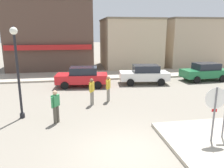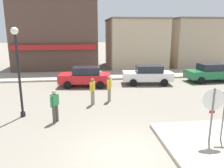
{
  "view_description": "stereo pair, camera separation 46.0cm",
  "coord_description": "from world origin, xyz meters",
  "px_view_note": "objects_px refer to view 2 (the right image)",
  "views": [
    {
      "loc": [
        -1.76,
        -6.84,
        4.3
      ],
      "look_at": [
        0.17,
        4.5,
        1.5
      ],
      "focal_mm": 35.0,
      "sensor_mm": 36.0,
      "label": 1
    },
    {
      "loc": [
        -1.31,
        -6.91,
        4.3
      ],
      "look_at": [
        0.17,
        4.5,
        1.5
      ],
      "focal_mm": 35.0,
      "sensor_mm": 36.0,
      "label": 2
    }
  ],
  "objects_px": {
    "parked_car_second": "(148,74)",
    "parked_car_third": "(210,72)",
    "parked_car_nearest": "(85,76)",
    "stop_sign": "(213,109)",
    "pedestrian_crossing_near": "(55,105)",
    "lamp_post": "(17,59)",
    "pedestrian_kerb_side": "(109,88)",
    "one_way_sign": "(224,111)",
    "pedestrian_crossing_far": "(93,91)"
  },
  "relations": [
    {
      "from": "one_way_sign",
      "to": "parked_car_second",
      "type": "relative_size",
      "value": 0.5
    },
    {
      "from": "one_way_sign",
      "to": "parked_car_third",
      "type": "xyz_separation_m",
      "value": [
        5.56,
        10.17,
        -0.52
      ]
    },
    {
      "from": "stop_sign",
      "to": "parked_car_third",
      "type": "relative_size",
      "value": 0.56
    },
    {
      "from": "lamp_post",
      "to": "pedestrian_kerb_side",
      "type": "bearing_deg",
      "value": 21.96
    },
    {
      "from": "pedestrian_kerb_side",
      "to": "pedestrian_crossing_far",
      "type": "bearing_deg",
      "value": -154.54
    },
    {
      "from": "parked_car_nearest",
      "to": "stop_sign",
      "type": "bearing_deg",
      "value": -65.42
    },
    {
      "from": "parked_car_nearest",
      "to": "pedestrian_crossing_near",
      "type": "xyz_separation_m",
      "value": [
        -1.51,
        -6.91,
        0.06
      ]
    },
    {
      "from": "parked_car_second",
      "to": "stop_sign",
      "type": "bearing_deg",
      "value": -93.12
    },
    {
      "from": "pedestrian_kerb_side",
      "to": "one_way_sign",
      "type": "bearing_deg",
      "value": -56.74
    },
    {
      "from": "pedestrian_crossing_far",
      "to": "parked_car_second",
      "type": "bearing_deg",
      "value": 44.78
    },
    {
      "from": "lamp_post",
      "to": "parked_car_third",
      "type": "relative_size",
      "value": 1.11
    },
    {
      "from": "parked_car_second",
      "to": "parked_car_third",
      "type": "height_order",
      "value": "same"
    },
    {
      "from": "stop_sign",
      "to": "lamp_post",
      "type": "relative_size",
      "value": 0.51
    },
    {
      "from": "parked_car_second",
      "to": "pedestrian_kerb_side",
      "type": "distance_m",
      "value": 5.6
    },
    {
      "from": "pedestrian_crossing_far",
      "to": "parked_car_third",
      "type": "bearing_deg",
      "value": 25.45
    },
    {
      "from": "stop_sign",
      "to": "parked_car_second",
      "type": "relative_size",
      "value": 0.55
    },
    {
      "from": "pedestrian_crossing_far",
      "to": "pedestrian_kerb_side",
      "type": "bearing_deg",
      "value": 25.46
    },
    {
      "from": "pedestrian_kerb_side",
      "to": "parked_car_second",
      "type": "bearing_deg",
      "value": 48.74
    },
    {
      "from": "one_way_sign",
      "to": "pedestrian_crossing_far",
      "type": "xyz_separation_m",
      "value": [
        -4.82,
        5.23,
        -0.46
      ]
    },
    {
      "from": "one_way_sign",
      "to": "pedestrian_crossing_far",
      "type": "relative_size",
      "value": 1.3
    },
    {
      "from": "pedestrian_kerb_side",
      "to": "lamp_post",
      "type": "bearing_deg",
      "value": -158.04
    },
    {
      "from": "parked_car_second",
      "to": "lamp_post",
      "type": "bearing_deg",
      "value": -144.0
    },
    {
      "from": "pedestrian_crossing_near",
      "to": "pedestrian_crossing_far",
      "type": "xyz_separation_m",
      "value": [
        1.9,
        2.32,
        0.0
      ]
    },
    {
      "from": "stop_sign",
      "to": "pedestrian_crossing_near",
      "type": "bearing_deg",
      "value": 152.91
    },
    {
      "from": "parked_car_third",
      "to": "pedestrian_crossing_near",
      "type": "relative_size",
      "value": 2.54
    },
    {
      "from": "parked_car_nearest",
      "to": "parked_car_third",
      "type": "xyz_separation_m",
      "value": [
        10.76,
        0.35,
        0.0
      ]
    },
    {
      "from": "one_way_sign",
      "to": "pedestrian_crossing_far",
      "type": "height_order",
      "value": "one_way_sign"
    },
    {
      "from": "parked_car_third",
      "to": "pedestrian_crossing_near",
      "type": "xyz_separation_m",
      "value": [
        -12.27,
        -7.26,
        0.06
      ]
    },
    {
      "from": "pedestrian_crossing_near",
      "to": "pedestrian_kerb_side",
      "type": "distance_m",
      "value": 4.09
    },
    {
      "from": "stop_sign",
      "to": "pedestrian_kerb_side",
      "type": "height_order",
      "value": "stop_sign"
    },
    {
      "from": "parked_car_third",
      "to": "pedestrian_crossing_far",
      "type": "bearing_deg",
      "value": -154.55
    },
    {
      "from": "one_way_sign",
      "to": "pedestrian_kerb_side",
      "type": "bearing_deg",
      "value": 123.26
    },
    {
      "from": "parked_car_third",
      "to": "pedestrian_crossing_near",
      "type": "bearing_deg",
      "value": -149.39
    },
    {
      "from": "pedestrian_crossing_near",
      "to": "pedestrian_crossing_far",
      "type": "distance_m",
      "value": 3.0
    },
    {
      "from": "one_way_sign",
      "to": "parked_car_nearest",
      "type": "relative_size",
      "value": 0.51
    },
    {
      "from": "pedestrian_crossing_far",
      "to": "stop_sign",
      "type": "bearing_deg",
      "value": -52.37
    },
    {
      "from": "lamp_post",
      "to": "parked_car_nearest",
      "type": "height_order",
      "value": "lamp_post"
    },
    {
      "from": "parked_car_nearest",
      "to": "parked_car_third",
      "type": "distance_m",
      "value": 10.77
    },
    {
      "from": "one_way_sign",
      "to": "pedestrian_kerb_side",
      "type": "xyz_separation_m",
      "value": [
        -3.76,
        5.73,
        -0.46
      ]
    },
    {
      "from": "stop_sign",
      "to": "pedestrian_kerb_side",
      "type": "relative_size",
      "value": 1.43
    },
    {
      "from": "parked_car_second",
      "to": "parked_car_nearest",
      "type": "bearing_deg",
      "value": -178.53
    },
    {
      "from": "stop_sign",
      "to": "pedestrian_crossing_far",
      "type": "distance_m",
      "value": 6.9
    },
    {
      "from": "one_way_sign",
      "to": "parked_car_second",
      "type": "bearing_deg",
      "value": 90.38
    },
    {
      "from": "parked_car_nearest",
      "to": "pedestrian_kerb_side",
      "type": "bearing_deg",
      "value": -70.51
    },
    {
      "from": "lamp_post",
      "to": "pedestrian_crossing_far",
      "type": "distance_m",
      "value": 4.45
    },
    {
      "from": "parked_car_nearest",
      "to": "lamp_post",
      "type": "bearing_deg",
      "value": -118.71
    },
    {
      "from": "parked_car_second",
      "to": "pedestrian_crossing_near",
      "type": "distance_m",
      "value": 9.68
    },
    {
      "from": "stop_sign",
      "to": "parked_car_second",
      "type": "distance_m",
      "value": 10.19
    },
    {
      "from": "stop_sign",
      "to": "parked_car_nearest",
      "type": "height_order",
      "value": "stop_sign"
    },
    {
      "from": "stop_sign",
      "to": "lamp_post",
      "type": "distance_m",
      "value": 8.96
    }
  ]
}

